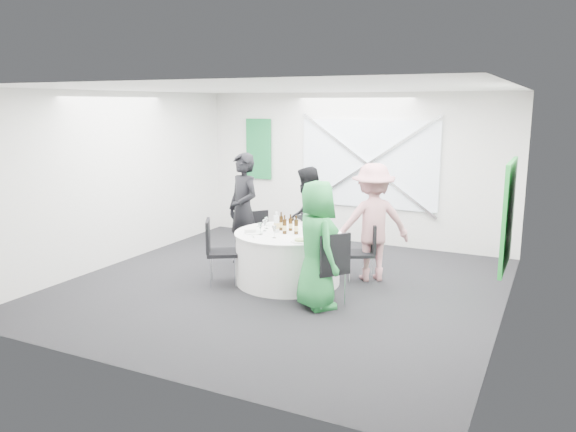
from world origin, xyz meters
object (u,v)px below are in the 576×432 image
at_px(chair_back_right, 365,248).
at_px(person_man_back_left, 243,210).
at_px(chair_back, 310,234).
at_px(chair_front_right, 330,264).
at_px(person_man_back, 307,216).
at_px(chair_front_left, 217,246).
at_px(green_water_bottle, 306,223).
at_px(chair_back_left, 260,233).
at_px(banquet_table, 288,257).
at_px(person_woman_pink, 373,222).
at_px(clear_water_bottle, 276,224).
at_px(person_woman_green, 317,245).

height_order(chair_back_right, person_man_back_left, person_man_back_left).
xyz_separation_m(chair_back, chair_front_right, (1.08, -1.81, 0.10)).
height_order(person_man_back_left, person_man_back, person_man_back_left).
bearing_deg(chair_front_left, green_water_bottle, -90.15).
height_order(chair_back_left, chair_back_right, chair_back_right).
xyz_separation_m(banquet_table, chair_front_right, (0.94, -0.70, 0.21)).
bearing_deg(chair_back_right, banquet_table, -90.00).
relative_size(person_woman_pink, green_water_bottle, 5.34).
xyz_separation_m(chair_front_left, person_man_back, (0.75, 1.52, 0.24)).
xyz_separation_m(chair_back, green_water_bottle, (0.37, -0.98, 0.41)).
height_order(chair_back, chair_back_left, chair_back_left).
relative_size(chair_back_left, chair_front_right, 0.86).
relative_size(chair_front_right, chair_front_left, 1.04).
height_order(green_water_bottle, clear_water_bottle, green_water_bottle).
relative_size(chair_back_left, person_woman_pink, 0.49).
height_order(chair_back, chair_front_left, chair_front_left).
xyz_separation_m(person_woman_pink, person_woman_green, (-0.28, -1.43, -0.05)).
bearing_deg(person_woman_pink, banquet_table, 0.00).
xyz_separation_m(chair_back, chair_back_right, (1.14, -0.57, 0.03)).
height_order(chair_front_left, person_woman_pink, person_woman_pink).
bearing_deg(chair_front_right, chair_back_right, -146.06).
relative_size(chair_front_right, green_water_bottle, 3.05).
bearing_deg(chair_front_left, chair_front_right, -125.95).
relative_size(person_man_back, clear_water_bottle, 5.30).
height_order(chair_back_right, person_woman_green, person_woman_green).
height_order(chair_back_right, clear_water_bottle, clear_water_bottle).
bearing_deg(person_man_back_left, green_water_bottle, 9.42).
relative_size(person_man_back_left, person_woman_green, 1.10).
height_order(banquet_table, clear_water_bottle, clear_water_bottle).
distance_m(chair_front_right, person_man_back, 2.02).
distance_m(chair_back_right, person_man_back_left, 2.11).
distance_m(chair_back_right, person_woman_green, 1.35).
height_order(chair_back, person_man_back, person_man_back).
height_order(chair_back_left, chair_front_right, chair_front_right).
relative_size(chair_front_right, person_man_back, 0.62).
bearing_deg(person_woman_green, clear_water_bottle, 7.93).
xyz_separation_m(chair_back_right, person_man_back_left, (-2.07, -0.01, 0.41)).
xyz_separation_m(chair_back, chair_front_left, (-0.75, -1.64, 0.08)).
distance_m(person_woman_pink, green_water_bottle, 0.99).
bearing_deg(person_woman_green, chair_front_right, -119.31).
bearing_deg(green_water_bottle, clear_water_bottle, -151.44).
bearing_deg(chair_front_left, person_man_back, -56.78).
height_order(person_woman_pink, person_woman_green, person_woman_pink).
height_order(chair_back_left, person_man_back_left, person_man_back_left).
relative_size(person_woman_pink, clear_water_bottle, 5.77).
bearing_deg(person_man_back, clear_water_bottle, -8.60).
distance_m(chair_front_left, person_woman_pink, 2.32).
relative_size(banquet_table, person_woman_green, 0.94).
bearing_deg(person_man_back_left, clear_water_bottle, -7.01).
relative_size(chair_back_left, chair_back_right, 0.98).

